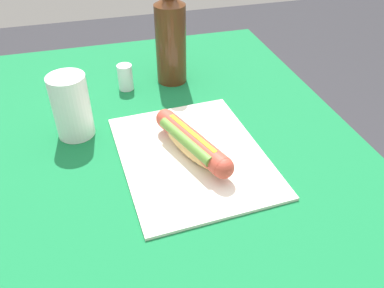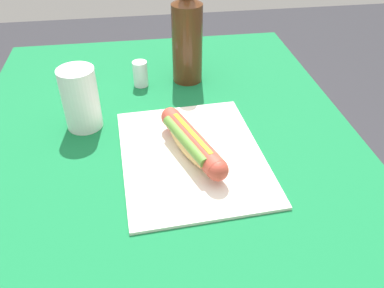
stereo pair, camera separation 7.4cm
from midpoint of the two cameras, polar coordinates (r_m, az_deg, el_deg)
name	(u,v)px [view 1 (the left image)]	position (r m, az deg, el deg)	size (l,w,h in m)	color
dining_table	(169,209)	(0.86, -5.88, -9.56)	(1.13, 0.80, 0.77)	brown
paper_wrapper	(192,155)	(0.75, -2.80, -1.74)	(0.34, 0.27, 0.01)	silver
hot_dog	(192,142)	(0.73, -2.93, 0.15)	(0.21, 0.10, 0.05)	tan
soda_bottle	(171,39)	(0.97, -5.37, 14.95)	(0.07, 0.07, 0.25)	#4C2814
drinking_cup	(71,106)	(0.82, -19.61, 5.08)	(0.07, 0.07, 0.13)	white
salt_shaker	(125,77)	(0.98, -11.83, 9.41)	(0.04, 0.04, 0.06)	silver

